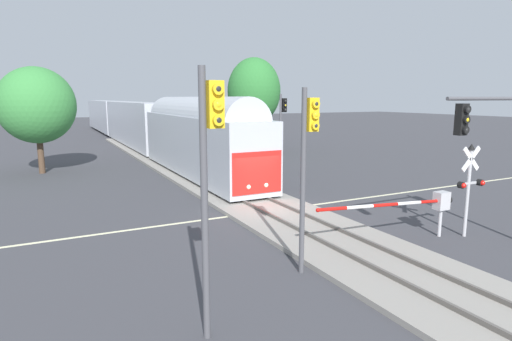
{
  "coord_description": "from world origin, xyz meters",
  "views": [
    {
      "loc": [
        -9.57,
        -17.42,
        5.42
      ],
      "look_at": [
        -0.59,
        0.25,
        2.0
      ],
      "focal_mm": 29.71,
      "sensor_mm": 36.0,
      "label": 1
    }
  ],
  "objects": [
    {
      "name": "traffic_signal_median",
      "position": [
        -2.47,
        -6.88,
        3.83
      ],
      "size": [
        0.53,
        0.38,
        5.72
      ],
      "color": "#4C4C51",
      "rests_on": "ground"
    },
    {
      "name": "crossing_gate_near",
      "position": [
        3.4,
        -6.36,
        1.44
      ],
      "size": [
        6.47,
        0.4,
        1.85
      ],
      "color": "#B7B7BC",
      "rests_on": "ground"
    },
    {
      "name": "traffic_signal_far_side",
      "position": [
        6.11,
        9.22,
        3.8
      ],
      "size": [
        0.53,
        0.38,
        5.68
      ],
      "color": "#4C4C51",
      "rests_on": "ground"
    },
    {
      "name": "road_centre_stripe",
      "position": [
        0.0,
        0.0,
        0.0
      ],
      "size": [
        44.0,
        0.2,
        0.01
      ],
      "color": "beige",
      "rests_on": "ground"
    },
    {
      "name": "oak_behind_train",
      "position": [
        -9.71,
        16.6,
        4.88
      ],
      "size": [
        5.28,
        5.28,
        7.58
      ],
      "color": "#4C3828",
      "rests_on": "ground"
    },
    {
      "name": "commuter_train",
      "position": [
        0.0,
        31.42,
        2.73
      ],
      "size": [
        3.04,
        64.36,
        5.16
      ],
      "color": "#B2B7C1",
      "rests_on": "railway_track"
    },
    {
      "name": "railway_track",
      "position": [
        0.0,
        0.0,
        0.1
      ],
      "size": [
        4.4,
        80.0,
        0.32
      ],
      "color": "gray",
      "rests_on": "ground"
    },
    {
      "name": "ground_plane",
      "position": [
        0.0,
        0.0,
        0.0
      ],
      "size": [
        220.0,
        220.0,
        0.0
      ],
      "primitive_type": "plane",
      "color": "#3D3D42"
    },
    {
      "name": "crossing_signal_mast",
      "position": [
        5.09,
        -6.85,
        2.25
      ],
      "size": [
        1.36,
        0.44,
        3.68
      ],
      "color": "#B2B2B7",
      "rests_on": "ground"
    },
    {
      "name": "traffic_signal_near_left",
      "position": [
        -6.4,
        -8.99,
        4.06
      ],
      "size": [
        0.53,
        0.38,
        6.08
      ],
      "color": "#4C4C51",
      "rests_on": "ground"
    },
    {
      "name": "oak_far_right",
      "position": [
        9.53,
        20.59,
        6.04
      ],
      "size": [
        5.24,
        5.24,
        9.31
      ],
      "color": "#4C3828",
      "rests_on": "ground"
    }
  ]
}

